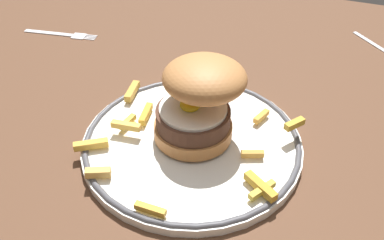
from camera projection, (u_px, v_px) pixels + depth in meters
The scene contains 5 objects.
ground_plane at pixel (190, 133), 61.94cm from camera, with size 149.18×102.35×4.00cm, color brown.
dinner_plate at pixel (192, 142), 56.12cm from camera, with size 28.76×28.76×1.60cm.
burger at pixel (199, 99), 53.04cm from camera, with size 11.97×12.44×10.98cm.
fries_pile at pixel (177, 130), 55.89cm from camera, with size 26.81×26.45×2.63cm.
fork at pixel (62, 34), 80.78cm from camera, with size 14.44×3.57×0.36cm.
Camera 1 is at (16.67, -43.82, 38.53)cm, focal length 39.96 mm.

